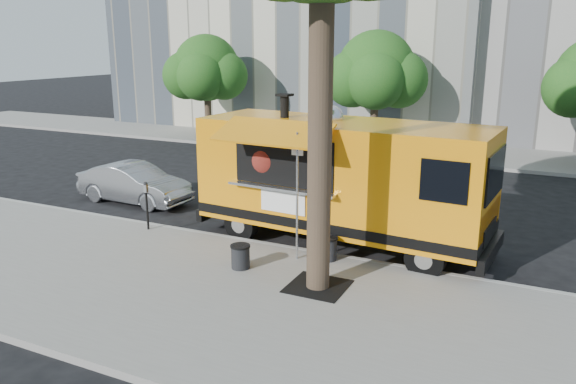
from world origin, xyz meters
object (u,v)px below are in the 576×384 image
far_tree_a (206,68)px  far_tree_b (376,70)px  sign_post (297,189)px  parking_meter (146,200)px  trash_bin_right (328,248)px  sedan (134,184)px  trash_bin_left (240,256)px  food_truck (340,178)px

far_tree_a → far_tree_b: size_ratio=0.97×
sign_post → parking_meter: (-4.55, 0.20, -0.87)m
sign_post → far_tree_a: bearing=129.8°
far_tree_a → trash_bin_right: 18.59m
sign_post → sedan: bearing=160.1°
far_tree_a → trash_bin_right: far_tree_a is taller
parking_meter → trash_bin_right: bearing=0.5°
far_tree_b → trash_bin_left: far_tree_b is taller
trash_bin_left → parking_meter: bearing=160.8°
parking_meter → trash_bin_left: parking_meter is taller
far_tree_a → food_truck: 17.15m
sedan → trash_bin_left: 7.06m
sedan → parking_meter: bearing=-131.1°
parking_meter → trash_bin_right: size_ratio=2.43×
far_tree_a → sign_post: 18.14m
trash_bin_right → food_truck: bearing=100.4°
far_tree_a → parking_meter: bearing=-62.9°
far_tree_b → parking_meter: (-2.00, -14.05, -2.85)m
far_tree_b → sign_post: far_tree_b is taller
far_tree_a → parking_meter: far_tree_a is taller
far_tree_a → parking_meter: size_ratio=4.01×
far_tree_a → far_tree_b: 9.01m
trash_bin_right → parking_meter: bearing=-179.5°
food_truck → trash_bin_left: 3.36m
trash_bin_left → trash_bin_right: 2.07m
far_tree_a → sedan: size_ratio=1.38×
food_truck → sedan: food_truck is taller
parking_meter → trash_bin_right: 5.26m
sign_post → food_truck: bearing=76.5°
food_truck → trash_bin_left: bearing=-111.2°
far_tree_a → parking_meter: (7.00, -13.65, -2.79)m
far_tree_b → food_truck: (2.96, -12.53, -2.06)m
sign_post → parking_meter: size_ratio=2.25×
food_truck → trash_bin_right: (0.27, -1.47, -1.33)m
far_tree_a → trash_bin_left: (10.64, -14.92, -3.33)m
food_truck → trash_bin_left: food_truck is taller
far_tree_a → sedan: bearing=-68.0°
parking_meter → sedan: size_ratio=0.34×
far_tree_a → sign_post: (11.55, -13.85, -1.93)m
sign_post → trash_bin_right: 1.58m
trash_bin_left → trash_bin_right: bearing=39.7°
far_tree_b → sedan: far_tree_b is taller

